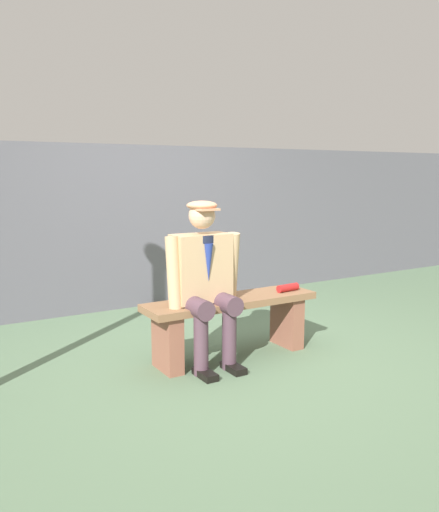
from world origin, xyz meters
The scene contains 5 objects.
ground_plane centered at (0.00, 0.00, 0.00)m, with size 30.00×30.00×0.00m, color #587355.
bench centered at (0.00, 0.00, 0.34)m, with size 1.46×0.38×0.49m.
seated_man centered at (0.28, 0.05, 0.71)m, with size 0.62×0.52×1.28m.
rolled_magazine centered at (-0.54, 0.05, 0.53)m, with size 0.06×0.06×0.21m, color #B21E1E.
stadium_wall centered at (0.00, -2.06, 0.90)m, with size 12.00×0.24×1.79m, color #595761.
Camera 1 is at (2.21, 3.50, 1.49)m, focal length 37.04 mm.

